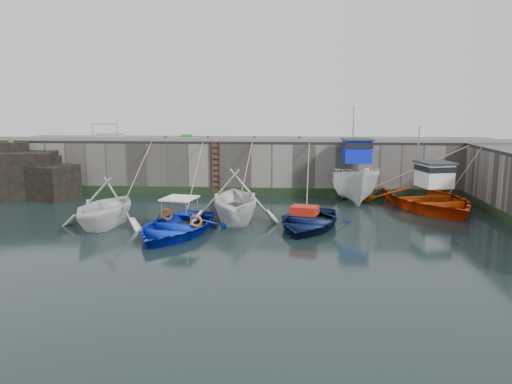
# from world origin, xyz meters

# --- Properties ---
(ground) EXTENTS (120.00, 120.00, 0.00)m
(ground) POSITION_xyz_m (0.00, 0.00, 0.00)
(ground) COLOR black
(ground) RESTS_ON ground
(quay_back) EXTENTS (30.00, 5.00, 3.00)m
(quay_back) POSITION_xyz_m (0.00, 12.50, 1.50)
(quay_back) COLOR slate
(quay_back) RESTS_ON ground
(road_back) EXTENTS (30.00, 5.00, 0.16)m
(road_back) POSITION_xyz_m (0.00, 12.50, 3.08)
(road_back) COLOR black
(road_back) RESTS_ON quay_back
(kerb_back) EXTENTS (30.00, 0.30, 0.20)m
(kerb_back) POSITION_xyz_m (0.00, 10.15, 3.26)
(kerb_back) COLOR slate
(kerb_back) RESTS_ON road_back
(algae_back) EXTENTS (30.00, 0.08, 0.50)m
(algae_back) POSITION_xyz_m (0.00, 9.96, 0.25)
(algae_back) COLOR black
(algae_back) RESTS_ON ground
(rock_outcrop) EXTENTS (5.85, 4.24, 3.41)m
(rock_outcrop) POSITION_xyz_m (-12.92, 9.11, 1.26)
(rock_outcrop) COLOR black
(rock_outcrop) RESTS_ON ground
(ladder) EXTENTS (0.51, 0.08, 3.20)m
(ladder) POSITION_xyz_m (-2.00, 9.91, 1.59)
(ladder) COLOR #3F1E0F
(ladder) RESTS_ON ground
(boat_near_white) EXTENTS (4.55, 5.10, 2.44)m
(boat_near_white) POSITION_xyz_m (-5.83, 2.38, 0.00)
(boat_near_white) COLOR silver
(boat_near_white) RESTS_ON ground
(boat_near_white_rope) EXTENTS (0.04, 5.74, 3.10)m
(boat_near_white_rope) POSITION_xyz_m (-5.83, 7.44, 0.00)
(boat_near_white_rope) COLOR tan
(boat_near_white_rope) RESTS_ON ground
(boat_near_blue) EXTENTS (4.89, 6.10, 1.12)m
(boat_near_blue) POSITION_xyz_m (-2.44, 1.27, 0.00)
(boat_near_blue) COLOR #0D2BC5
(boat_near_blue) RESTS_ON ground
(boat_near_blue_rope) EXTENTS (0.04, 6.75, 3.10)m
(boat_near_blue_rope) POSITION_xyz_m (-2.44, 6.88, 0.00)
(boat_near_blue_rope) COLOR tan
(boat_near_blue_rope) RESTS_ON ground
(boat_near_blacktrim) EXTENTS (5.04, 5.64, 2.69)m
(boat_near_blacktrim) POSITION_xyz_m (-0.24, 3.73, 0.00)
(boat_near_blacktrim) COLOR silver
(boat_near_blacktrim) RESTS_ON ground
(boat_near_blacktrim_rope) EXTENTS (0.04, 4.58, 3.10)m
(boat_near_blacktrim_rope) POSITION_xyz_m (-0.24, 8.11, 0.00)
(boat_near_blacktrim_rope) COLOR tan
(boat_near_blacktrim_rope) RESTS_ON ground
(boat_near_navy) EXTENTS (4.71, 5.73, 1.04)m
(boat_near_navy) POSITION_xyz_m (3.11, 2.80, 0.00)
(boat_near_navy) COLOR #09153D
(boat_near_navy) RESTS_ON ground
(boat_near_navy_rope) EXTENTS (0.04, 5.37, 3.10)m
(boat_near_navy_rope) POSITION_xyz_m (3.11, 7.65, 0.00)
(boat_near_navy_rope) COLOR tan
(boat_near_navy_rope) RESTS_ON ground
(boat_far_white) EXTENTS (2.55, 6.58, 5.53)m
(boat_far_white) POSITION_xyz_m (5.87, 9.26, 1.07)
(boat_far_white) COLOR silver
(boat_far_white) RESTS_ON ground
(boat_far_orange) EXTENTS (6.88, 8.42, 4.53)m
(boat_far_orange) POSITION_xyz_m (9.39, 7.37, 0.49)
(boat_far_orange) COLOR #E5450C
(boat_far_orange) RESTS_ON ground
(fish_crate) EXTENTS (0.70, 0.57, 0.30)m
(fish_crate) POSITION_xyz_m (-4.09, 11.73, 3.31)
(fish_crate) COLOR #18872C
(fish_crate) RESTS_ON road_back
(railing) EXTENTS (1.60, 1.05, 1.00)m
(railing) POSITION_xyz_m (-8.75, 11.25, 3.36)
(railing) COLOR #A5A8AD
(railing) RESTS_ON road_back
(bollard_a) EXTENTS (0.18, 0.18, 0.28)m
(bollard_a) POSITION_xyz_m (-5.00, 10.25, 3.30)
(bollard_a) COLOR #3F1E0F
(bollard_a) RESTS_ON road_back
(bollard_b) EXTENTS (0.18, 0.18, 0.28)m
(bollard_b) POSITION_xyz_m (-2.50, 10.25, 3.30)
(bollard_b) COLOR #3F1E0F
(bollard_b) RESTS_ON road_back
(bollard_c) EXTENTS (0.18, 0.18, 0.28)m
(bollard_c) POSITION_xyz_m (0.20, 10.25, 3.30)
(bollard_c) COLOR #3F1E0F
(bollard_c) RESTS_ON road_back
(bollard_d) EXTENTS (0.18, 0.18, 0.28)m
(bollard_d) POSITION_xyz_m (2.80, 10.25, 3.30)
(bollard_d) COLOR #3F1E0F
(bollard_d) RESTS_ON road_back
(bollard_e) EXTENTS (0.18, 0.18, 0.28)m
(bollard_e) POSITION_xyz_m (6.00, 10.25, 3.30)
(bollard_e) COLOR #3F1E0F
(bollard_e) RESTS_ON road_back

